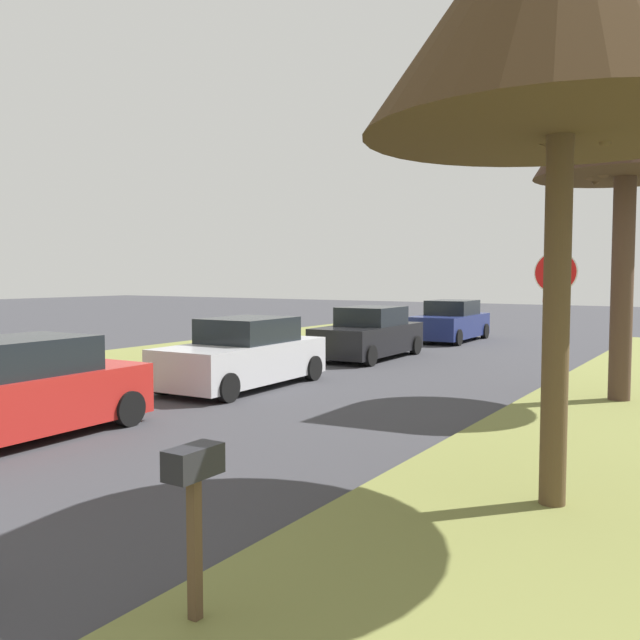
{
  "coord_description": "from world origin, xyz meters",
  "views": [
    {
      "loc": [
        7.38,
        0.36,
        2.54
      ],
      "look_at": [
        0.75,
        10.82,
        1.72
      ],
      "focal_mm": 37.69,
      "sensor_mm": 36.0,
      "label": 1
    }
  ],
  "objects_px": {
    "stop_sign_far": "(556,294)",
    "curbside_mailbox": "(194,483)",
    "parked_sedan_silver": "(244,355)",
    "parked_sedan_navy": "(451,322)",
    "parked_sedan_black": "(369,335)",
    "street_tree_right_mid_b": "(627,107)",
    "parked_sedan_red": "(9,393)"
  },
  "relations": [
    {
      "from": "parked_sedan_black",
      "to": "street_tree_right_mid_b",
      "type": "bearing_deg",
      "value": -25.78
    },
    {
      "from": "stop_sign_far",
      "to": "parked_sedan_navy",
      "type": "distance_m",
      "value": 13.42
    },
    {
      "from": "stop_sign_far",
      "to": "curbside_mailbox",
      "type": "bearing_deg",
      "value": -91.52
    },
    {
      "from": "parked_sedan_black",
      "to": "curbside_mailbox",
      "type": "xyz_separation_m",
      "value": [
        6.45,
        -14.69,
        0.33
      ]
    },
    {
      "from": "parked_sedan_navy",
      "to": "curbside_mailbox",
      "type": "relative_size",
      "value": 3.51
    },
    {
      "from": "street_tree_right_mid_b",
      "to": "parked_sedan_black",
      "type": "xyz_separation_m",
      "value": [
        -7.67,
        3.71,
        -5.1
      ]
    },
    {
      "from": "street_tree_right_mid_b",
      "to": "parked_sedan_silver",
      "type": "bearing_deg",
      "value": -161.18
    },
    {
      "from": "stop_sign_far",
      "to": "parked_sedan_navy",
      "type": "xyz_separation_m",
      "value": [
        -6.62,
        11.58,
        -1.46
      ]
    },
    {
      "from": "street_tree_right_mid_b",
      "to": "parked_sedan_navy",
      "type": "xyz_separation_m",
      "value": [
        -7.58,
        10.26,
        -5.1
      ]
    },
    {
      "from": "parked_sedan_silver",
      "to": "stop_sign_far",
      "type": "bearing_deg",
      "value": 10.77
    },
    {
      "from": "street_tree_right_mid_b",
      "to": "parked_sedan_black",
      "type": "distance_m",
      "value": 9.93
    },
    {
      "from": "curbside_mailbox",
      "to": "stop_sign_far",
      "type": "bearing_deg",
      "value": 88.48
    },
    {
      "from": "street_tree_right_mid_b",
      "to": "parked_sedan_navy",
      "type": "relative_size",
      "value": 1.64
    },
    {
      "from": "parked_sedan_black",
      "to": "stop_sign_far",
      "type": "bearing_deg",
      "value": -36.86
    },
    {
      "from": "stop_sign_far",
      "to": "street_tree_right_mid_b",
      "type": "distance_m",
      "value": 3.99
    },
    {
      "from": "parked_sedan_red",
      "to": "parked_sedan_navy",
      "type": "distance_m",
      "value": 18.65
    },
    {
      "from": "parked_sedan_red",
      "to": "parked_sedan_navy",
      "type": "height_order",
      "value": "same"
    },
    {
      "from": "parked_sedan_navy",
      "to": "curbside_mailbox",
      "type": "height_order",
      "value": "parked_sedan_navy"
    },
    {
      "from": "stop_sign_far",
      "to": "street_tree_right_mid_b",
      "type": "bearing_deg",
      "value": 53.75
    },
    {
      "from": "parked_sedan_silver",
      "to": "curbside_mailbox",
      "type": "xyz_separation_m",
      "value": [
        6.32,
        -8.41,
        0.33
      ]
    },
    {
      "from": "parked_sedan_black",
      "to": "curbside_mailbox",
      "type": "bearing_deg",
      "value": -66.3
    },
    {
      "from": "parked_sedan_red",
      "to": "parked_sedan_silver",
      "type": "bearing_deg",
      "value": 90.71
    },
    {
      "from": "parked_sedan_silver",
      "to": "parked_sedan_navy",
      "type": "bearing_deg",
      "value": 90.16
    },
    {
      "from": "street_tree_right_mid_b",
      "to": "parked_sedan_red",
      "type": "bearing_deg",
      "value": -131.69
    },
    {
      "from": "parked_sedan_black",
      "to": "curbside_mailbox",
      "type": "distance_m",
      "value": 16.05
    },
    {
      "from": "stop_sign_far",
      "to": "parked_sedan_silver",
      "type": "height_order",
      "value": "stop_sign_far"
    },
    {
      "from": "parked_sedan_black",
      "to": "curbside_mailbox",
      "type": "relative_size",
      "value": 3.51
    },
    {
      "from": "parked_sedan_navy",
      "to": "curbside_mailbox",
      "type": "xyz_separation_m",
      "value": [
        6.36,
        -21.24,
        0.33
      ]
    },
    {
      "from": "stop_sign_far",
      "to": "parked_sedan_red",
      "type": "height_order",
      "value": "stop_sign_far"
    },
    {
      "from": "parked_sedan_black",
      "to": "parked_sedan_navy",
      "type": "xyz_separation_m",
      "value": [
        0.09,
        6.55,
        0.0
      ]
    },
    {
      "from": "parked_sedan_silver",
      "to": "street_tree_right_mid_b",
      "type": "bearing_deg",
      "value": 18.82
    },
    {
      "from": "stop_sign_far",
      "to": "curbside_mailbox",
      "type": "xyz_separation_m",
      "value": [
        -0.26,
        -9.66,
        -1.13
      ]
    }
  ]
}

